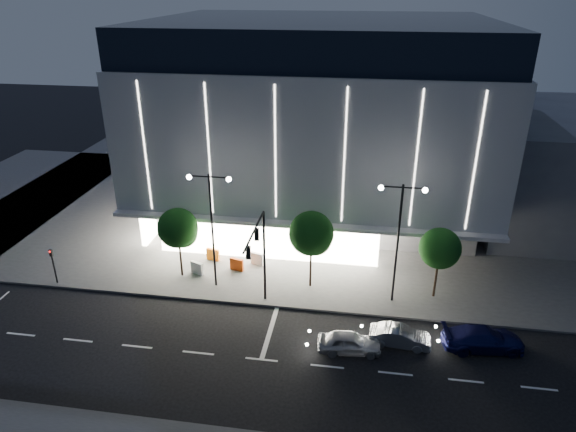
# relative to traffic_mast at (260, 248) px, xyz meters

# --- Properties ---
(ground) EXTENTS (160.00, 160.00, 0.00)m
(ground) POSITION_rel_traffic_mast_xyz_m (-1.00, -3.34, -5.03)
(ground) COLOR black
(ground) RESTS_ON ground
(sidewalk_museum) EXTENTS (70.00, 40.00, 0.15)m
(sidewalk_museum) POSITION_rel_traffic_mast_xyz_m (4.00, 20.66, -4.95)
(sidewalk_museum) COLOR #474747
(sidewalk_museum) RESTS_ON ground
(museum) EXTENTS (30.00, 25.80, 18.00)m
(museum) POSITION_rel_traffic_mast_xyz_m (1.98, 18.97, 4.25)
(museum) COLOR #4C4C51
(museum) RESTS_ON ground
(annex_building) EXTENTS (16.00, 20.00, 10.00)m
(annex_building) POSITION_rel_traffic_mast_xyz_m (25.00, 20.66, -0.03)
(annex_building) COLOR #4C4C51
(annex_building) RESTS_ON ground
(traffic_mast) EXTENTS (0.33, 5.89, 7.07)m
(traffic_mast) POSITION_rel_traffic_mast_xyz_m (0.00, 0.00, 0.00)
(traffic_mast) COLOR black
(traffic_mast) RESTS_ON ground
(street_lamp_west) EXTENTS (3.16, 0.36, 9.00)m
(street_lamp_west) POSITION_rel_traffic_mast_xyz_m (-4.00, 2.66, 0.93)
(street_lamp_west) COLOR black
(street_lamp_west) RESTS_ON ground
(street_lamp_east) EXTENTS (3.16, 0.36, 9.00)m
(street_lamp_east) POSITION_rel_traffic_mast_xyz_m (9.00, 2.66, 0.93)
(street_lamp_east) COLOR black
(street_lamp_east) RESTS_ON ground
(ped_signal_far) EXTENTS (0.22, 0.24, 3.00)m
(ped_signal_far) POSITION_rel_traffic_mast_xyz_m (-16.00, 1.16, -3.14)
(ped_signal_far) COLOR black
(ped_signal_far) RESTS_ON ground
(tree_left) EXTENTS (3.02, 3.02, 5.72)m
(tree_left) POSITION_rel_traffic_mast_xyz_m (-6.97, 3.68, -0.99)
(tree_left) COLOR black
(tree_left) RESTS_ON ground
(tree_mid) EXTENTS (3.25, 3.25, 6.15)m
(tree_mid) POSITION_rel_traffic_mast_xyz_m (3.03, 3.68, -0.69)
(tree_mid) COLOR black
(tree_mid) RESTS_ON ground
(tree_right) EXTENTS (2.91, 2.91, 5.51)m
(tree_right) POSITION_rel_traffic_mast_xyz_m (12.03, 3.68, -1.14)
(tree_right) COLOR black
(tree_right) RESTS_ON ground
(car_lead) EXTENTS (4.06, 1.91, 1.34)m
(car_lead) POSITION_rel_traffic_mast_xyz_m (6.22, -3.24, -4.36)
(car_lead) COLOR #97989E
(car_lead) RESTS_ON ground
(car_second) EXTENTS (3.91, 1.61, 1.26)m
(car_second) POSITION_rel_traffic_mast_xyz_m (9.33, -2.12, -4.40)
(car_second) COLOR #93969A
(car_second) RESTS_ON ground
(car_third) EXTENTS (5.25, 2.68, 1.46)m
(car_third) POSITION_rel_traffic_mast_xyz_m (14.42, -1.67, -4.30)
(car_third) COLOR #151650
(car_third) RESTS_ON ground
(barrier_a) EXTENTS (1.13, 0.51, 1.00)m
(barrier_a) POSITION_rel_traffic_mast_xyz_m (-5.29, 6.31, -4.38)
(barrier_a) COLOR orange
(barrier_a) RESTS_ON sidewalk_museum
(barrier_b) EXTENTS (1.11, 0.67, 1.00)m
(barrier_b) POSITION_rel_traffic_mast_xyz_m (-5.90, 4.04, -4.38)
(barrier_b) COLOR silver
(barrier_b) RESTS_ON sidewalk_museum
(barrier_c) EXTENTS (1.13, 0.51, 1.00)m
(barrier_c) POSITION_rel_traffic_mast_xyz_m (-2.99, 5.04, -4.38)
(barrier_c) COLOR #C73C0B
(barrier_c) RESTS_ON sidewalk_museum
(barrier_d) EXTENTS (1.12, 0.58, 1.00)m
(barrier_d) POSITION_rel_traffic_mast_xyz_m (-1.58, 6.20, -4.38)
(barrier_d) COLOR white
(barrier_d) RESTS_ON sidewalk_museum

